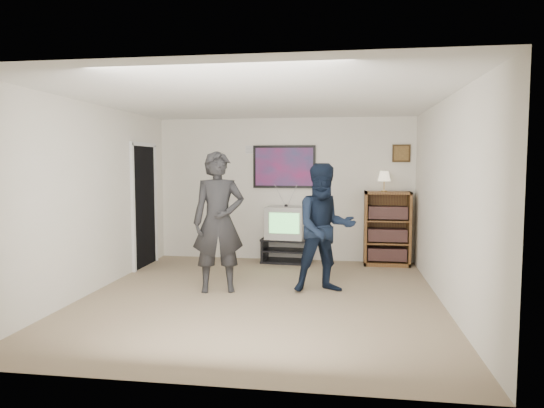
% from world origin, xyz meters
% --- Properties ---
extents(room_shell, '(4.51, 5.00, 2.51)m').
position_xyz_m(room_shell, '(0.00, 0.35, 1.25)').
color(room_shell, '#7B624E').
rests_on(room_shell, ground).
extents(media_stand, '(0.88, 0.53, 0.42)m').
position_xyz_m(media_stand, '(0.08, 2.23, 0.21)').
color(media_stand, black).
rests_on(media_stand, room_shell).
extents(crt_television, '(0.70, 0.61, 0.55)m').
position_xyz_m(crt_television, '(0.07, 2.23, 0.70)').
color(crt_television, '#A7A7A2').
rests_on(crt_television, media_stand).
extents(bookshelf, '(0.76, 0.43, 1.24)m').
position_xyz_m(bookshelf, '(1.77, 2.28, 0.62)').
color(bookshelf, '#572A1A').
rests_on(bookshelf, room_shell).
extents(table_lamp, '(0.21, 0.21, 0.34)m').
position_xyz_m(table_lamp, '(1.71, 2.26, 1.41)').
color(table_lamp, '#F4E4B9').
rests_on(table_lamp, bookshelf).
extents(person_tall, '(0.78, 0.62, 1.87)m').
position_xyz_m(person_tall, '(-0.61, 0.23, 0.94)').
color(person_tall, black).
rests_on(person_tall, room_shell).
extents(person_short, '(0.99, 0.86, 1.71)m').
position_xyz_m(person_short, '(0.79, 0.41, 0.86)').
color(person_short, black).
rests_on(person_short, room_shell).
extents(controller_left, '(0.08, 0.13, 0.04)m').
position_xyz_m(controller_left, '(-0.56, 0.46, 1.16)').
color(controller_left, white).
rests_on(controller_left, person_tall).
extents(controller_right, '(0.05, 0.12, 0.03)m').
position_xyz_m(controller_right, '(0.74, 0.68, 0.99)').
color(controller_right, white).
rests_on(controller_right, person_short).
extents(poster, '(1.10, 0.03, 0.75)m').
position_xyz_m(poster, '(0.00, 2.48, 1.65)').
color(poster, black).
rests_on(poster, room_shell).
extents(air_vent, '(0.28, 0.02, 0.14)m').
position_xyz_m(air_vent, '(-0.55, 2.48, 1.95)').
color(air_vent, white).
rests_on(air_vent, room_shell).
extents(small_picture, '(0.30, 0.03, 0.30)m').
position_xyz_m(small_picture, '(2.00, 2.48, 1.88)').
color(small_picture, black).
rests_on(small_picture, room_shell).
extents(doorway, '(0.03, 0.85, 2.00)m').
position_xyz_m(doorway, '(-2.23, 1.60, 1.00)').
color(doorway, black).
rests_on(doorway, room_shell).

